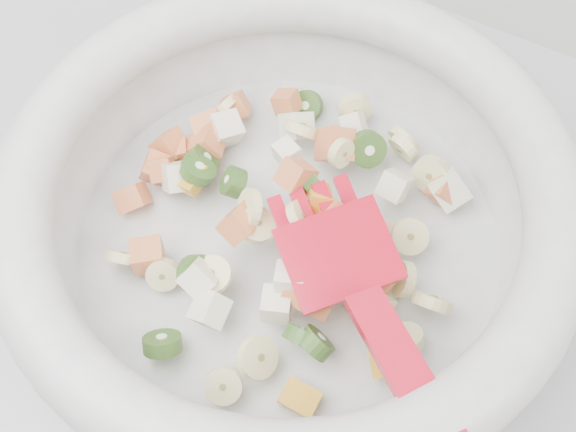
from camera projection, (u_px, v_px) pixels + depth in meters
The scene contains 1 object.
mixing_bowl at pixel (288, 208), 0.49m from camera, with size 0.45×0.39×0.13m.
Camera 1 is at (-0.02, 1.21, 1.37)m, focal length 45.00 mm.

